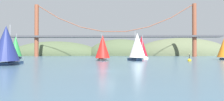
% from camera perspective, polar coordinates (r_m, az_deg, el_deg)
% --- Properties ---
extents(ground_plane, '(360.00, 360.00, 0.00)m').
position_cam_1_polar(ground_plane, '(26.68, -1.64, -6.55)').
color(ground_plane, '#426075').
extents(headland_left, '(83.68, 44.00, 25.93)m').
position_cam_1_polar(headland_left, '(171.10, -17.77, -1.53)').
color(headland_left, '#4C5B3D').
rests_on(headland_left, ground_plane).
extents(headland_right, '(85.97, 44.00, 31.70)m').
position_cam_1_polar(headland_right, '(171.80, 21.44, -1.51)').
color(headland_right, '#5B6647').
rests_on(headland_right, ground_plane).
extents(headland_center, '(60.39, 44.00, 29.71)m').
position_cam_1_polar(headland_center, '(161.56, 2.76, -1.61)').
color(headland_center, '#4C5B3D').
rests_on(headland_center, ground_plane).
extents(suspension_bridge, '(144.50, 6.00, 36.17)m').
position_cam_1_polar(suspension_bridge, '(122.16, 0.82, 5.30)').
color(suspension_bridge, brown).
rests_on(suspension_bridge, ground_plane).
extents(sailboat_crimson_sail, '(5.98, 9.26, 10.01)m').
position_cam_1_polar(sailboat_crimson_sail, '(76.05, 9.48, 1.19)').
color(sailboat_crimson_sail, white).
rests_on(sailboat_crimson_sail, ground_plane).
extents(sailboat_red_spinnaker, '(6.15, 9.20, 9.25)m').
position_cam_1_polar(sailboat_red_spinnaker, '(61.02, -3.07, 1.05)').
color(sailboat_red_spinnaker, '#B7B2A8').
rests_on(sailboat_red_spinnaker, ground_plane).
extents(sailboat_navy_sail, '(5.78, 8.90, 8.99)m').
position_cam_1_polar(sailboat_navy_sail, '(44.43, -30.86, 1.76)').
color(sailboat_navy_sail, navy).
rests_on(sailboat_navy_sail, ground_plane).
extents(sailboat_green_sail, '(6.45, 9.69, 11.32)m').
position_cam_1_polar(sailboat_green_sail, '(89.98, -28.57, 1.01)').
color(sailboat_green_sail, navy).
rests_on(sailboat_green_sail, ground_plane).
extents(sailboat_white_mainsail, '(6.93, 10.04, 10.08)m').
position_cam_1_polar(sailboat_white_mainsail, '(59.38, 8.08, 1.45)').
color(sailboat_white_mainsail, navy).
rests_on(sailboat_white_mainsail, ground_plane).
extents(channel_buoy, '(1.10, 1.10, 2.64)m').
position_cam_1_polar(channel_buoy, '(59.48, 23.64, -2.88)').
color(channel_buoy, gold).
rests_on(channel_buoy, ground_plane).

